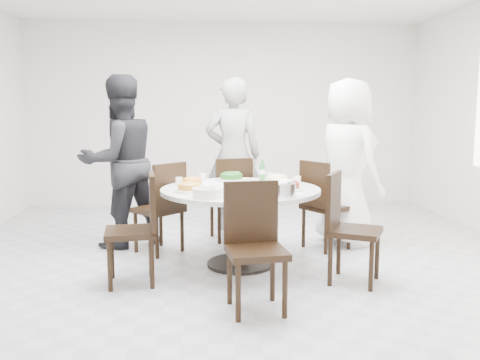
{
  "coord_description": "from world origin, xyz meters",
  "views": [
    {
      "loc": [
        -0.36,
        -4.9,
        1.49
      ],
      "look_at": [
        -0.0,
        -0.14,
        0.82
      ],
      "focal_mm": 38.0,
      "sensor_mm": 36.0,
      "label": 1
    }
  ],
  "objects": [
    {
      "name": "dish_redbrown",
      "position": [
        0.42,
        -0.35,
        0.79
      ],
      "size": [
        0.29,
        0.29,
        0.07
      ],
      "primitive_type": "cylinder",
      "color": "white",
      "rests_on": "dining_table"
    },
    {
      "name": "chair_s",
      "position": [
        0.03,
        -1.31,
        0.47
      ],
      "size": [
        0.47,
        0.47,
        0.95
      ],
      "primitive_type": "cube",
      "rotation": [
        0.0,
        0.0,
        6.41
      ],
      "color": "black",
      "rests_on": "floor"
    },
    {
      "name": "chair_n",
      "position": [
        -0.05,
        0.81,
        0.47
      ],
      "size": [
        0.5,
        0.5,
        0.95
      ],
      "primitive_type": "cube",
      "rotation": [
        0.0,
        0.0,
        3.36
      ],
      "color": "black",
      "rests_on": "floor"
    },
    {
      "name": "rice_bowl",
      "position": [
        0.3,
        -0.65,
        0.81
      ],
      "size": [
        0.27,
        0.27,
        0.11
      ],
      "primitive_type": "cylinder",
      "color": "silver",
      "rests_on": "dining_table"
    },
    {
      "name": "wall_back",
      "position": [
        0.0,
        3.0,
        1.4
      ],
      "size": [
        6.0,
        0.01,
        2.8
      ],
      "primitive_type": "cube",
      "color": "silver",
      "rests_on": "ground"
    },
    {
      "name": "diner_middle",
      "position": [
        0.02,
        1.3,
        0.93
      ],
      "size": [
        0.71,
        0.49,
        1.86
      ],
      "primitive_type": "imported",
      "rotation": [
        0.0,
        0.0,
        3.07
      ],
      "color": "black",
      "rests_on": "floor"
    },
    {
      "name": "dish_greens",
      "position": [
        -0.06,
        0.29,
        0.79
      ],
      "size": [
        0.3,
        0.3,
        0.08
      ],
      "primitive_type": "cylinder",
      "color": "white",
      "rests_on": "dining_table"
    },
    {
      "name": "tea_cups",
      "position": [
        0.03,
        0.39,
        0.79
      ],
      "size": [
        0.07,
        0.07,
        0.08
      ],
      "primitive_type": "cylinder",
      "color": "white",
      "rests_on": "dining_table"
    },
    {
      "name": "soup_bowl",
      "position": [
        -0.32,
        -0.67,
        0.79
      ],
      "size": [
        0.26,
        0.26,
        0.08
      ],
      "primitive_type": "cylinder",
      "color": "white",
      "rests_on": "dining_table"
    },
    {
      "name": "floor",
      "position": [
        0.0,
        0.0,
        0.0
      ],
      "size": [
        6.0,
        6.0,
        0.01
      ],
      "primitive_type": "cube",
      "color": "#B4B5B9",
      "rests_on": "ground"
    },
    {
      "name": "chopsticks",
      "position": [
        0.02,
        0.47,
        0.76
      ],
      "size": [
        0.24,
        0.04,
        0.01
      ],
      "primitive_type": null,
      "color": "tan",
      "rests_on": "dining_table"
    },
    {
      "name": "chair_nw",
      "position": [
        -0.82,
        0.33,
        0.47
      ],
      "size": [
        0.59,
        0.59,
        0.95
      ],
      "primitive_type": "cube",
      "rotation": [
        0.0,
        0.0,
        3.92
      ],
      "color": "black",
      "rests_on": "floor"
    },
    {
      "name": "dish_pale",
      "position": [
        0.39,
        0.08,
        0.79
      ],
      "size": [
        0.27,
        0.27,
        0.07
      ],
      "primitive_type": "cylinder",
      "color": "white",
      "rests_on": "dining_table"
    },
    {
      "name": "dish_orange",
      "position": [
        -0.46,
        -0.03,
        0.78
      ],
      "size": [
        0.24,
        0.24,
        0.06
      ],
      "primitive_type": "cylinder",
      "color": "white",
      "rests_on": "dining_table"
    },
    {
      "name": "dish_tofu",
      "position": [
        -0.47,
        -0.38,
        0.79
      ],
      "size": [
        0.28,
        0.28,
        0.07
      ],
      "primitive_type": "cylinder",
      "color": "white",
      "rests_on": "dining_table"
    },
    {
      "name": "beverage_bottle",
      "position": [
        0.26,
        0.3,
        0.86
      ],
      "size": [
        0.06,
        0.06,
        0.22
      ],
      "primitive_type": "cylinder",
      "color": "#2E7333",
      "rests_on": "dining_table"
    },
    {
      "name": "wall_front",
      "position": [
        0.0,
        -3.0,
        1.4
      ],
      "size": [
        6.0,
        0.01,
        2.8
      ],
      "primitive_type": "cube",
      "color": "silver",
      "rests_on": "ground"
    },
    {
      "name": "chair_ne",
      "position": [
        0.96,
        0.34,
        0.47
      ],
      "size": [
        0.58,
        0.58,
        0.95
      ],
      "primitive_type": "cube",
      "rotation": [
        0.0,
        0.0,
        2.12
      ],
      "color": "black",
      "rests_on": "floor"
    },
    {
      "name": "diner_right",
      "position": [
        1.22,
        0.51,
        0.91
      ],
      "size": [
        0.92,
        1.05,
        1.82
      ],
      "primitive_type": "imported",
      "rotation": [
        0.0,
        0.0,
        2.04
      ],
      "color": "white",
      "rests_on": "floor"
    },
    {
      "name": "chair_sw",
      "position": [
        -0.98,
        -0.63,
        0.47
      ],
      "size": [
        0.47,
        0.47,
        0.95
      ],
      "primitive_type": "cube",
      "rotation": [
        0.0,
        0.0,
        4.84
      ],
      "color": "black",
      "rests_on": "floor"
    },
    {
      "name": "diner_left",
      "position": [
        -1.25,
        0.62,
        0.93
      ],
      "size": [
        1.14,
        1.09,
        1.85
      ],
      "primitive_type": "imported",
      "rotation": [
        0.0,
        0.0,
        3.76
      ],
      "color": "black",
      "rests_on": "floor"
    },
    {
      "name": "chair_se",
      "position": [
        0.94,
        -0.75,
        0.47
      ],
      "size": [
        0.57,
        0.57,
        0.95
      ],
      "primitive_type": "cube",
      "rotation": [
        0.0,
        0.0,
        7.38
      ],
      "color": "black",
      "rests_on": "floor"
    },
    {
      "name": "dining_table",
      "position": [
        -0.0,
        -0.19,
        0.38
      ],
      "size": [
        1.5,
        1.5,
        0.75
      ],
      "primitive_type": "cylinder",
      "color": "white",
      "rests_on": "floor"
    }
  ]
}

